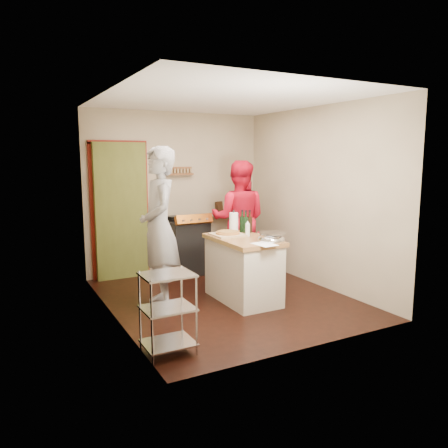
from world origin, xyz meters
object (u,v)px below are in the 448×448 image
(wire_shelving, at_px, (168,309))
(island, at_px, (243,267))
(person_stripe, at_px, (159,228))
(stove, at_px, (187,246))
(person_red, at_px, (239,219))

(wire_shelving, xyz_separation_m, island, (1.44, 1.02, 0.01))
(island, bearing_deg, person_stripe, 164.38)
(island, height_order, person_stripe, person_stripe)
(stove, height_order, island, island)
(person_stripe, xyz_separation_m, person_red, (1.60, 0.80, -0.09))
(person_stripe, relative_size, person_red, 1.10)
(wire_shelving, bearing_deg, person_red, 46.60)
(island, xyz_separation_m, person_red, (0.55, 1.09, 0.46))
(stove, xyz_separation_m, island, (0.11, -1.60, 0.00))
(island, bearing_deg, person_red, 63.06)
(person_stripe, bearing_deg, person_red, 125.73)
(stove, bearing_deg, island, -85.91)
(island, bearing_deg, stove, 94.09)
(wire_shelving, relative_size, person_red, 0.44)
(stove, distance_m, person_red, 0.96)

